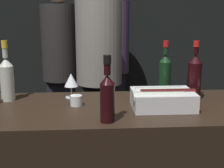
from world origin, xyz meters
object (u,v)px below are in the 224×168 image
at_px(person_in_hoodie, 99,65).
at_px(person_grey_polo, 60,62).
at_px(ice_bin_with_bottles, 162,98).
at_px(candle_votive, 76,100).
at_px(rose_wine_bottle, 7,77).
at_px(red_wine_bottle_black_foil, 107,95).
at_px(wine_glass, 71,81).
at_px(person_blond_tee, 113,56).
at_px(red_wine_bottle_burgundy, 165,72).
at_px(red_wine_bottle_tall, 195,76).

bearing_deg(person_in_hoodie, person_grey_polo, 137.85).
distance_m(ice_bin_with_bottles, candle_votive, 0.47).
bearing_deg(rose_wine_bottle, red_wine_bottle_black_foil, -35.88).
height_order(wine_glass, candle_votive, wine_glass).
height_order(person_blond_tee, person_grey_polo, person_blond_tee).
bearing_deg(person_in_hoodie, wine_glass, -102.26).
relative_size(candle_votive, red_wine_bottle_burgundy, 0.20).
xyz_separation_m(wine_glass, red_wine_bottle_tall, (0.73, -0.09, 0.04)).
height_order(candle_votive, rose_wine_bottle, rose_wine_bottle).
bearing_deg(person_in_hoodie, red_wine_bottle_black_foil, -90.49).
xyz_separation_m(candle_votive, rose_wine_bottle, (-0.41, 0.14, 0.11)).
bearing_deg(person_grey_polo, red_wine_bottle_burgundy, 57.53).
bearing_deg(person_blond_tee, person_grey_polo, -106.05).
bearing_deg(red_wine_bottle_black_foil, red_wine_bottle_tall, 33.76).
xyz_separation_m(ice_bin_with_bottles, person_blond_tee, (-0.14, 1.77, -0.01)).
bearing_deg(red_wine_bottle_burgundy, person_grey_polo, 122.34).
distance_m(wine_glass, person_grey_polo, 1.29).
bearing_deg(wine_glass, red_wine_bottle_black_foil, -66.10).
relative_size(candle_votive, person_in_hoodie, 0.04).
height_order(red_wine_bottle_burgundy, person_in_hoodie, person_in_hoodie).
xyz_separation_m(red_wine_bottle_black_foil, rose_wine_bottle, (-0.57, 0.41, 0.01)).
height_order(wine_glass, red_wine_bottle_tall, red_wine_bottle_tall).
distance_m(candle_votive, person_in_hoodie, 1.12).
relative_size(red_wine_bottle_tall, red_wine_bottle_burgundy, 1.04).
xyz_separation_m(rose_wine_bottle, person_in_hoodie, (0.56, 0.97, -0.10)).
height_order(ice_bin_with_bottles, wine_glass, wine_glass).
xyz_separation_m(red_wine_bottle_black_foil, person_blond_tee, (0.16, 1.97, -0.09)).
bearing_deg(candle_votive, red_wine_bottle_black_foil, -59.58).
height_order(rose_wine_bottle, person_grey_polo, person_grey_polo).
relative_size(red_wine_bottle_black_foil, red_wine_bottle_burgundy, 0.95).
relative_size(red_wine_bottle_black_foil, person_blond_tee, 0.18).
distance_m(red_wine_bottle_burgundy, person_grey_polo, 1.45).
relative_size(rose_wine_bottle, red_wine_bottle_burgundy, 1.05).
relative_size(ice_bin_with_bottles, candle_votive, 5.12).
height_order(rose_wine_bottle, person_blond_tee, person_blond_tee).
xyz_separation_m(red_wine_bottle_burgundy, person_grey_polo, (-0.77, 1.22, -0.12)).
distance_m(wine_glass, red_wine_bottle_tall, 0.73).
height_order(red_wine_bottle_tall, person_grey_polo, person_grey_polo).
bearing_deg(person_blond_tee, wine_glass, -54.48).
xyz_separation_m(ice_bin_with_bottles, candle_votive, (-0.47, 0.07, -0.03)).
bearing_deg(ice_bin_with_bottles, person_in_hoodie, 104.81).
xyz_separation_m(wine_glass, person_in_hoodie, (0.19, 0.94, -0.06)).
relative_size(red_wine_bottle_black_foil, person_in_hoodie, 0.17).
bearing_deg(person_blond_tee, rose_wine_bottle, -66.26).
distance_m(red_wine_bottle_tall, person_in_hoodie, 1.16).
bearing_deg(person_in_hoodie, person_blond_tee, 73.69).
bearing_deg(wine_glass, red_wine_bottle_burgundy, 5.34).
height_order(ice_bin_with_bottles, red_wine_bottle_tall, red_wine_bottle_tall).
relative_size(ice_bin_with_bottles, person_grey_polo, 0.20).
bearing_deg(red_wine_bottle_tall, red_wine_bottle_burgundy, 135.52).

